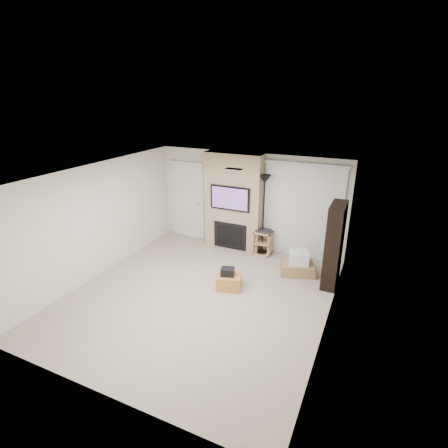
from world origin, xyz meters
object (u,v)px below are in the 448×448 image
at_px(bookshelf, 334,245).
at_px(ottoman, 229,280).
at_px(box_stack, 298,265).
at_px(floor_lamp, 264,193).
at_px(av_stand, 263,241).

bearing_deg(bookshelf, ottoman, -151.41).
bearing_deg(box_stack, ottoman, -133.89).
bearing_deg(ottoman, floor_lamp, 87.23).
bearing_deg(bookshelf, floor_lamp, 155.78).
relative_size(ottoman, box_stack, 0.54).
bearing_deg(floor_lamp, bookshelf, -24.22).
relative_size(floor_lamp, box_stack, 2.20).
height_order(ottoman, box_stack, box_stack).
xyz_separation_m(ottoman, floor_lamp, (0.09, 1.88, 1.46)).
distance_m(floor_lamp, box_stack, 1.90).
bearing_deg(bookshelf, av_stand, 155.72).
distance_m(av_stand, box_stack, 1.26).
bearing_deg(box_stack, av_stand, 148.82).
height_order(av_stand, bookshelf, bookshelf).
distance_m(box_stack, bookshelf, 1.04).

